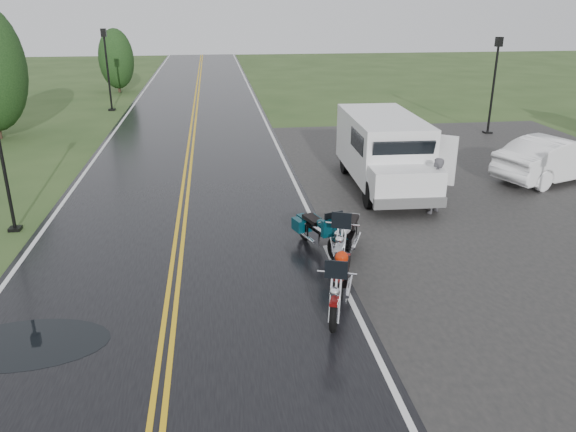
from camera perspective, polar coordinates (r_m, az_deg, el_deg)
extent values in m
plane|color=#2D471E|center=(12.55, -11.67, -8.13)|extent=(120.00, 120.00, 0.00)
cube|color=black|center=(21.83, -10.14, 4.69)|extent=(8.00, 100.00, 0.04)
cube|color=black|center=(19.73, 23.09, 1.54)|extent=(14.00, 24.00, 0.03)
imported|color=#454449|center=(17.30, 14.71, 2.91)|extent=(0.74, 0.70, 1.70)
imported|color=white|center=(22.11, 25.57, 5.21)|extent=(5.03, 3.18, 1.56)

